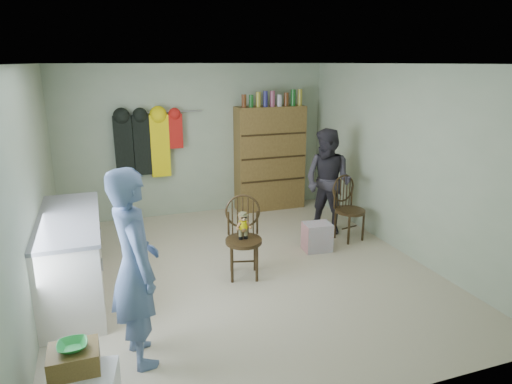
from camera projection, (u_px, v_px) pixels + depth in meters
name	position (u px, v px, depth m)	size (l,w,h in m)	color
ground_plane	(243.00, 271.00, 5.71)	(5.00, 5.00, 0.00)	beige
room_walls	(229.00, 139.00, 5.76)	(5.00, 5.00, 5.00)	#A5B396
counter	(72.00, 257.00, 4.96)	(0.64, 1.86, 0.94)	silver
stool	(76.00, 379.00, 3.39)	(0.36, 0.30, 0.51)	brown
bowl	(72.00, 346.00, 3.31)	(0.22, 0.22, 0.05)	green
chair_front	(243.00, 232.00, 5.47)	(0.54, 0.54, 0.99)	#3E2C15
chair_far	(348.00, 205.00, 6.64)	(0.50, 0.50, 0.95)	#3E2C15
striped_bag	(317.00, 237.00, 6.29)	(0.37, 0.29, 0.39)	#E57273
person_left	(135.00, 268.00, 3.81)	(0.63, 0.41, 1.73)	slate
person_right	(328.00, 182.00, 6.83)	(0.77, 0.60, 1.58)	#2D2B33
dresser	(270.00, 157.00, 7.95)	(1.20, 0.39, 2.08)	brown
coat_rack	(147.00, 145.00, 7.26)	(1.42, 0.12, 1.09)	#99999E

